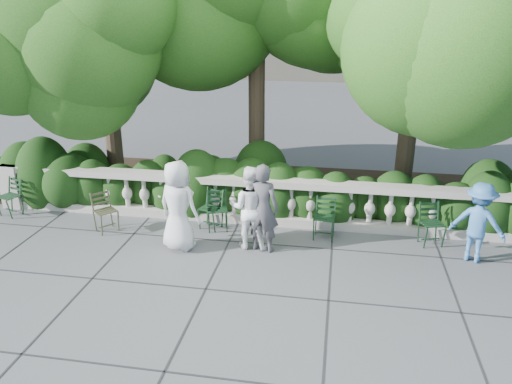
% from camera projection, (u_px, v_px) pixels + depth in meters
% --- Properties ---
extents(ground, '(90.00, 90.00, 0.00)m').
position_uv_depth(ground, '(247.00, 263.00, 9.03)').
color(ground, '#48494F').
rests_on(ground, ground).
extents(balustrade, '(12.00, 0.44, 1.00)m').
position_uv_depth(balustrade, '(262.00, 202.00, 10.52)').
color(balustrade, '#9E998E').
rests_on(balustrade, ground).
extents(shrub_hedge, '(15.00, 2.60, 1.70)m').
position_uv_depth(shrub_hedge, '(270.00, 202.00, 11.80)').
color(shrub_hedge, black).
rests_on(shrub_hedge, ground).
extents(tree_canopy, '(15.04, 6.52, 6.78)m').
position_uv_depth(tree_canopy, '(306.00, 26.00, 10.48)').
color(tree_canopy, '#3F3023').
rests_on(tree_canopy, ground).
extents(chair_a, '(0.57, 0.59, 0.84)m').
position_uv_depth(chair_a, '(7.00, 217.00, 10.97)').
color(chair_a, black).
rests_on(chair_a, ground).
extents(chair_b, '(0.56, 0.59, 0.84)m').
position_uv_depth(chair_b, '(207.00, 231.00, 10.32)').
color(chair_b, black).
rests_on(chair_b, ground).
extents(chair_c, '(0.56, 0.58, 0.84)m').
position_uv_depth(chair_c, '(218.00, 233.00, 10.23)').
color(chair_c, black).
rests_on(chair_c, ground).
extents(chair_e, '(0.47, 0.51, 0.84)m').
position_uv_depth(chair_e, '(322.00, 241.00, 9.85)').
color(chair_e, black).
rests_on(chair_e, ground).
extents(chair_f, '(0.55, 0.58, 0.84)m').
position_uv_depth(chair_f, '(433.00, 248.00, 9.59)').
color(chair_f, black).
rests_on(chair_f, ground).
extents(chair_weathered, '(0.65, 0.65, 0.84)m').
position_uv_depth(chair_weathered, '(111.00, 233.00, 10.20)').
color(chair_weathered, black).
rests_on(chair_weathered, ground).
extents(person_businessman, '(0.98, 0.80, 1.74)m').
position_uv_depth(person_businessman, '(178.00, 206.00, 9.29)').
color(person_businessman, silver).
rests_on(person_businessman, ground).
extents(person_woman_grey, '(0.68, 0.50, 1.71)m').
position_uv_depth(person_woman_grey, '(263.00, 208.00, 9.22)').
color(person_woman_grey, '#444349').
rests_on(person_woman_grey, ground).
extents(person_casual_man, '(0.79, 0.61, 1.62)m').
position_uv_depth(person_casual_man, '(250.00, 207.00, 9.37)').
color(person_casual_man, white).
rests_on(person_casual_man, ground).
extents(person_older_blue, '(1.10, 0.90, 1.49)m').
position_uv_depth(person_older_blue, '(478.00, 223.00, 8.88)').
color(person_older_blue, '#396DAB').
rests_on(person_older_blue, ground).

